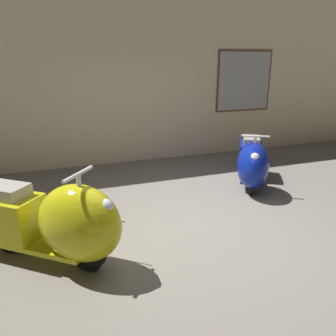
# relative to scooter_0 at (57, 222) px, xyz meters

# --- Properties ---
(ground_plane) EXTENTS (60.00, 60.00, 0.00)m
(ground_plane) POSITION_rel_scooter_0_xyz_m (1.64, 0.23, -0.50)
(ground_plane) COLOR slate
(showroom_back_wall) EXTENTS (18.00, 0.24, 3.56)m
(showroom_back_wall) POSITION_rel_scooter_0_xyz_m (1.65, 3.61, 1.27)
(showroom_back_wall) COLOR beige
(showroom_back_wall) RESTS_ON ground
(scooter_0) EXTENTS (1.73, 1.53, 1.11)m
(scooter_0) POSITION_rel_scooter_0_xyz_m (0.00, 0.00, 0.00)
(scooter_0) COLOR black
(scooter_0) RESTS_ON ground
(scooter_1) EXTENTS (1.25, 1.66, 1.01)m
(scooter_1) POSITION_rel_scooter_0_xyz_m (3.28, 1.27, -0.04)
(scooter_1) COLOR black
(scooter_1) RESTS_ON ground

